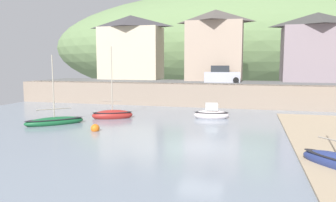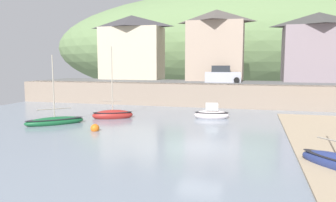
% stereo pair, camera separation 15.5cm
% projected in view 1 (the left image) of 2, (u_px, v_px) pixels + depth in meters
% --- Properties ---
extents(quay_seawall, '(48.00, 9.40, 2.40)m').
position_uv_depth(quay_seawall, '(225.00, 94.00, 34.97)').
color(quay_seawall, gray).
rests_on(quay_seawall, ground).
extents(hillside_backdrop, '(80.00, 44.00, 22.74)m').
position_uv_depth(hillside_backdrop, '(229.00, 47.00, 71.03)').
color(hillside_backdrop, '#6A8955').
rests_on(hillside_backdrop, ground).
extents(waterfront_building_left, '(8.71, 4.51, 8.74)m').
position_uv_depth(waterfront_building_left, '(131.00, 47.00, 45.10)').
color(waterfront_building_left, beige).
rests_on(waterfront_building_left, ground).
extents(waterfront_building_centre, '(7.27, 6.23, 9.06)m').
position_uv_depth(waterfront_building_centre, '(215.00, 45.00, 42.21)').
color(waterfront_building_centre, tan).
rests_on(waterfront_building_centre, ground).
extents(waterfront_building_right, '(8.15, 5.58, 8.26)m').
position_uv_depth(waterfront_building_right, '(316.00, 47.00, 39.25)').
color(waterfront_building_right, gray).
rests_on(waterfront_building_right, ground).
extents(sailboat_white_hull, '(3.64, 2.69, 6.26)m').
position_uv_depth(sailboat_white_hull, '(112.00, 115.00, 27.62)').
color(sailboat_white_hull, '#A22521').
rests_on(sailboat_white_hull, ground).
extents(fishing_boat_green, '(4.03, 3.92, 5.45)m').
position_uv_depth(fishing_boat_green, '(55.00, 121.00, 24.87)').
color(fishing_boat_green, '#175B30').
rests_on(fishing_boat_green, ground).
extents(sailboat_far_left, '(3.12, 1.76, 1.48)m').
position_uv_depth(sailboat_far_left, '(211.00, 114.00, 27.67)').
color(sailboat_far_left, silver).
rests_on(sailboat_far_left, ground).
extents(parked_car_near_slipway, '(4.26, 2.14, 1.95)m').
position_uv_depth(parked_car_near_slipway, '(221.00, 75.00, 38.01)').
color(parked_car_near_slipway, '#B4B6C3').
rests_on(parked_car_near_slipway, ground).
extents(mooring_buoy, '(0.61, 0.61, 0.61)m').
position_uv_depth(mooring_buoy, '(95.00, 128.00, 22.47)').
color(mooring_buoy, orange).
rests_on(mooring_buoy, ground).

